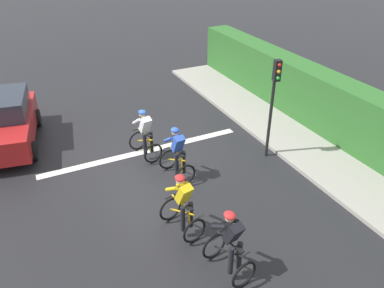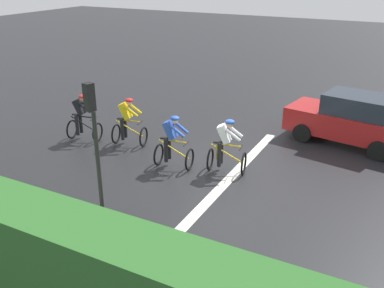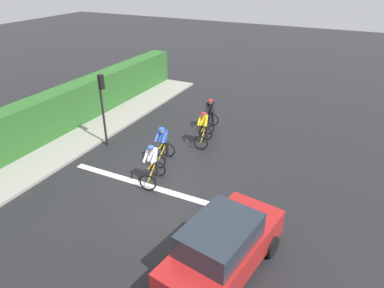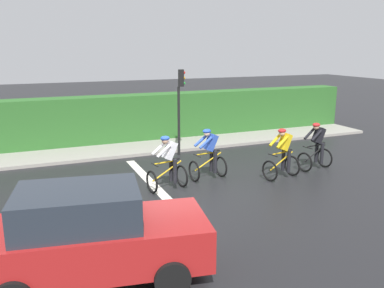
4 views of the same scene
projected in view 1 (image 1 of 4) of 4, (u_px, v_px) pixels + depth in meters
The scene contains 11 objects.
ground_plane at pixel (150, 160), 12.63m from camera, with size 80.00×80.00×0.00m, color black.
sidewalk_kerb at pixel (318, 150), 13.08m from camera, with size 2.80×18.67×0.12m, color #9E998E.
stone_wall_low at pixel (339, 139), 13.32m from camera, with size 0.44×18.67×0.49m, color tan.
hedge_wall at pixel (350, 117), 13.02m from camera, with size 1.10×18.67×2.11m, color #2D6628.
road_marking_stop_line at pixel (144, 152), 13.08m from camera, with size 7.00×0.30×0.01m, color silver.
cyclist_lead at pixel (231, 246), 8.23m from camera, with size 0.85×1.18×1.66m.
cyclist_second at pixel (183, 206), 9.37m from camera, with size 0.88×1.19×1.66m.
cyclist_mid at pixel (177, 155), 11.42m from camera, with size 0.80×1.15×1.66m.
cyclist_fourth at pixel (145, 135), 12.45m from camera, with size 0.86×1.18×1.66m.
car_red at pixel (6, 121), 13.13m from camera, with size 2.38×4.32×1.76m.
traffic_light_near_crossing at pixel (274, 95), 11.71m from camera, with size 0.24×0.31×3.34m.
Camera 1 is at (3.38, 10.16, 6.87)m, focal length 35.80 mm.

